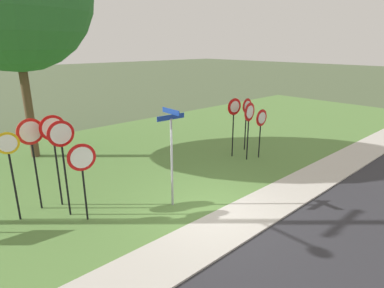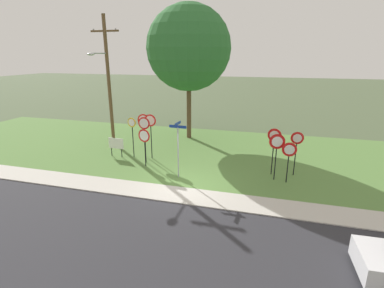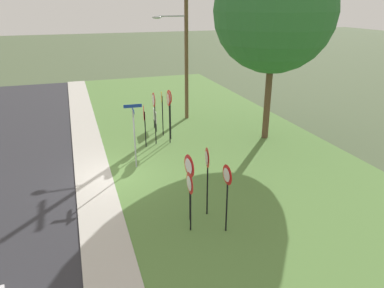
{
  "view_description": "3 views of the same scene",
  "coord_description": "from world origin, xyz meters",
  "px_view_note": "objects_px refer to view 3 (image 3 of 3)",
  "views": [
    {
      "loc": [
        -6.28,
        -5.9,
        4.88
      ],
      "look_at": [
        1.37,
        2.42,
        1.37
      ],
      "focal_mm": 29.93,
      "sensor_mm": 36.0,
      "label": 1
    },
    {
      "loc": [
        4.06,
        -12.65,
        6.43
      ],
      "look_at": [
        -0.48,
        3.66,
        1.21
      ],
      "focal_mm": 26.97,
      "sensor_mm": 36.0,
      "label": 2
    },
    {
      "loc": [
        15.13,
        -1.25,
        7.41
      ],
      "look_at": [
        1.15,
        3.44,
        1.58
      ],
      "focal_mm": 33.96,
      "sensor_mm": 36.0,
      "label": 3
    }
  ],
  "objects_px": {
    "stop_sign_near_right": "(170,103)",
    "yield_sign_far_left": "(227,183)",
    "street_name_post": "(134,131)",
    "oak_tree_left": "(275,11)",
    "utility_pole": "(184,44)",
    "yield_sign_near_right": "(207,166)",
    "notice_board": "(155,117)",
    "yield_sign_far_right": "(190,189)",
    "stop_sign_far_center": "(162,105)",
    "stop_sign_far_right": "(144,117)",
    "stop_sign_far_left": "(154,107)",
    "stop_sign_near_left": "(169,106)",
    "yield_sign_near_left": "(189,172)"
  },
  "relations": [
    {
      "from": "stop_sign_near_right",
      "to": "yield_sign_far_left",
      "type": "height_order",
      "value": "stop_sign_near_right"
    },
    {
      "from": "street_name_post",
      "to": "oak_tree_left",
      "type": "height_order",
      "value": "oak_tree_left"
    },
    {
      "from": "utility_pole",
      "to": "yield_sign_far_left",
      "type": "bearing_deg",
      "value": -11.41
    },
    {
      "from": "yield_sign_near_right",
      "to": "stop_sign_near_right",
      "type": "bearing_deg",
      "value": -176.45
    },
    {
      "from": "yield_sign_near_right",
      "to": "utility_pole",
      "type": "distance_m",
      "value": 12.26
    },
    {
      "from": "utility_pole",
      "to": "notice_board",
      "type": "height_order",
      "value": "utility_pole"
    },
    {
      "from": "yield_sign_near_right",
      "to": "yield_sign_far_right",
      "type": "relative_size",
      "value": 1.21
    },
    {
      "from": "stop_sign_far_center",
      "to": "stop_sign_far_right",
      "type": "xyz_separation_m",
      "value": [
        1.44,
        -1.33,
        -0.19
      ]
    },
    {
      "from": "stop_sign_far_center",
      "to": "stop_sign_far_left",
      "type": "bearing_deg",
      "value": -20.58
    },
    {
      "from": "stop_sign_far_right",
      "to": "stop_sign_near_left",
      "type": "bearing_deg",
      "value": 108.17
    },
    {
      "from": "notice_board",
      "to": "oak_tree_left",
      "type": "bearing_deg",
      "value": 64.29
    },
    {
      "from": "yield_sign_near_left",
      "to": "yield_sign_near_right",
      "type": "xyz_separation_m",
      "value": [
        -0.15,
        0.71,
        0.08
      ]
    },
    {
      "from": "stop_sign_far_left",
      "to": "utility_pole",
      "type": "distance_m",
      "value": 5.73
    },
    {
      "from": "stop_sign_near_right",
      "to": "utility_pole",
      "type": "bearing_deg",
      "value": 146.98
    },
    {
      "from": "stop_sign_far_center",
      "to": "yield_sign_far_left",
      "type": "bearing_deg",
      "value": 8.64
    },
    {
      "from": "stop_sign_far_right",
      "to": "yield_sign_far_left",
      "type": "bearing_deg",
      "value": 17.19
    },
    {
      "from": "stop_sign_near_right",
      "to": "utility_pole",
      "type": "relative_size",
      "value": 0.31
    },
    {
      "from": "stop_sign_far_center",
      "to": "yield_sign_far_left",
      "type": "height_order",
      "value": "stop_sign_far_center"
    },
    {
      "from": "yield_sign_near_left",
      "to": "street_name_post",
      "type": "xyz_separation_m",
      "value": [
        -5.05,
        -0.99,
        -0.08
      ]
    },
    {
      "from": "street_name_post",
      "to": "oak_tree_left",
      "type": "distance_m",
      "value": 9.44
    },
    {
      "from": "yield_sign_far_left",
      "to": "stop_sign_far_left",
      "type": "bearing_deg",
      "value": -179.51
    },
    {
      "from": "stop_sign_far_left",
      "to": "yield_sign_far_right",
      "type": "xyz_separation_m",
      "value": [
        8.32,
        -0.75,
        -0.48
      ]
    },
    {
      "from": "yield_sign_near_left",
      "to": "utility_pole",
      "type": "bearing_deg",
      "value": 156.71
    },
    {
      "from": "yield_sign_far_left",
      "to": "notice_board",
      "type": "relative_size",
      "value": 1.99
    },
    {
      "from": "stop_sign_far_center",
      "to": "yield_sign_near_left",
      "type": "xyz_separation_m",
      "value": [
        8.87,
        -1.28,
        0.04
      ]
    },
    {
      "from": "yield_sign_far_right",
      "to": "oak_tree_left",
      "type": "height_order",
      "value": "oak_tree_left"
    },
    {
      "from": "yield_sign_far_right",
      "to": "notice_board",
      "type": "bearing_deg",
      "value": 174.1
    },
    {
      "from": "utility_pole",
      "to": "stop_sign_near_left",
      "type": "bearing_deg",
      "value": -28.02
    },
    {
      "from": "stop_sign_near_right",
      "to": "yield_sign_near_right",
      "type": "height_order",
      "value": "stop_sign_near_right"
    },
    {
      "from": "yield_sign_near_left",
      "to": "yield_sign_far_right",
      "type": "bearing_deg",
      "value": -23.17
    },
    {
      "from": "stop_sign_near_right",
      "to": "yield_sign_near_right",
      "type": "distance_m",
      "value": 8.08
    },
    {
      "from": "yield_sign_near_right",
      "to": "notice_board",
      "type": "bearing_deg",
      "value": -172.73
    },
    {
      "from": "stop_sign_near_right",
      "to": "stop_sign_far_left",
      "type": "relative_size",
      "value": 0.99
    },
    {
      "from": "stop_sign_near_right",
      "to": "yield_sign_far_left",
      "type": "bearing_deg",
      "value": -7.5
    },
    {
      "from": "stop_sign_far_center",
      "to": "utility_pole",
      "type": "bearing_deg",
      "value": 152.21
    },
    {
      "from": "stop_sign_far_left",
      "to": "stop_sign_far_center",
      "type": "height_order",
      "value": "stop_sign_far_left"
    },
    {
      "from": "stop_sign_far_right",
      "to": "oak_tree_left",
      "type": "distance_m",
      "value": 8.64
    },
    {
      "from": "oak_tree_left",
      "to": "yield_sign_far_right",
      "type": "bearing_deg",
      "value": -43.66
    },
    {
      "from": "stop_sign_near_left",
      "to": "oak_tree_left",
      "type": "relative_size",
      "value": 0.29
    },
    {
      "from": "stop_sign_near_left",
      "to": "yield_sign_far_left",
      "type": "relative_size",
      "value": 1.17
    },
    {
      "from": "stop_sign_far_center",
      "to": "oak_tree_left",
      "type": "relative_size",
      "value": 0.26
    },
    {
      "from": "stop_sign_near_right",
      "to": "yield_sign_near_left",
      "type": "bearing_deg",
      "value": -14.52
    },
    {
      "from": "stop_sign_near_left",
      "to": "notice_board",
      "type": "bearing_deg",
      "value": -170.89
    },
    {
      "from": "oak_tree_left",
      "to": "yield_sign_near_right",
      "type": "bearing_deg",
      "value": -42.93
    },
    {
      "from": "stop_sign_near_right",
      "to": "oak_tree_left",
      "type": "bearing_deg",
      "value": 70.46
    },
    {
      "from": "stop_sign_far_right",
      "to": "notice_board",
      "type": "xyz_separation_m",
      "value": [
        -2.57,
        1.15,
        -0.84
      ]
    },
    {
      "from": "stop_sign_far_right",
      "to": "utility_pole",
      "type": "distance_m",
      "value": 6.44
    },
    {
      "from": "stop_sign_near_right",
      "to": "yield_sign_near_right",
      "type": "bearing_deg",
      "value": -9.75
    },
    {
      "from": "yield_sign_near_left",
      "to": "yield_sign_near_right",
      "type": "bearing_deg",
      "value": 95.62
    },
    {
      "from": "stop_sign_far_right",
      "to": "yield_sign_near_left",
      "type": "bearing_deg",
      "value": 10.83
    }
  ]
}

